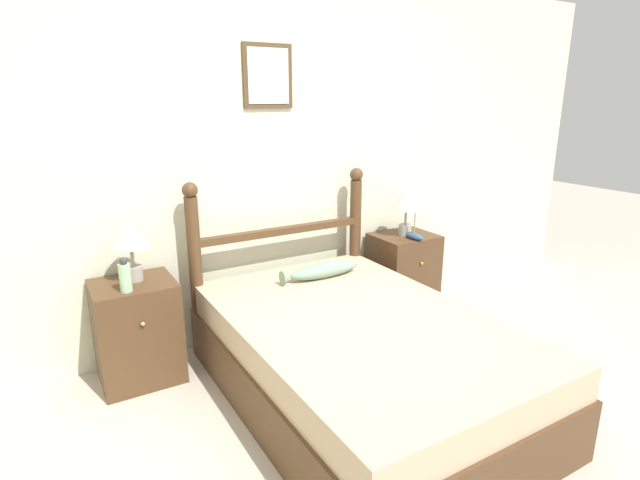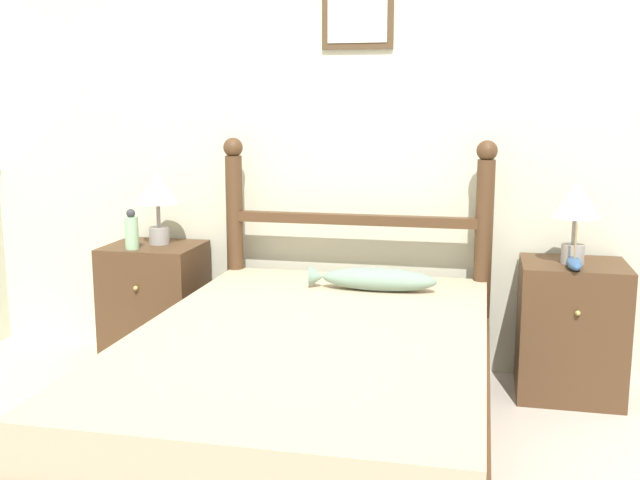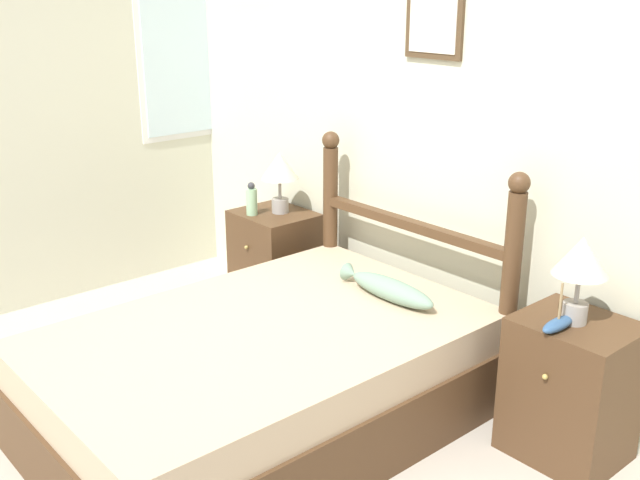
{
  "view_description": "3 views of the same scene",
  "coord_description": "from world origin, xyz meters",
  "px_view_note": "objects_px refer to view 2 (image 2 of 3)",
  "views": [
    {
      "loc": [
        -1.51,
        -1.5,
        1.71
      ],
      "look_at": [
        -0.03,
        0.99,
        0.87
      ],
      "focal_mm": 28.0,
      "sensor_mm": 36.0,
      "label": 1
    },
    {
      "loc": [
        0.61,
        -2.08,
        1.36
      ],
      "look_at": [
        -0.05,
        0.95,
        0.8
      ],
      "focal_mm": 42.0,
      "sensor_mm": 36.0,
      "label": 2
    },
    {
      "loc": [
        2.48,
        -1.22,
        1.98
      ],
      "look_at": [
        0.0,
        0.93,
        0.86
      ],
      "focal_mm": 42.0,
      "sensor_mm": 36.0,
      "label": 3
    }
  ],
  "objects_px": {
    "bottle": "(132,231)",
    "model_boat": "(574,263)",
    "table_lamp_left": "(158,192)",
    "fish_pillow": "(374,279)",
    "table_lamp_right": "(576,205)",
    "nightstand_right": "(571,330)",
    "bed": "(311,395)",
    "nightstand_left": "(155,304)"
  },
  "relations": [
    {
      "from": "table_lamp_left",
      "to": "model_boat",
      "type": "height_order",
      "value": "table_lamp_left"
    },
    {
      "from": "table_lamp_left",
      "to": "fish_pillow",
      "type": "relative_size",
      "value": 0.64
    },
    {
      "from": "bottle",
      "to": "fish_pillow",
      "type": "relative_size",
      "value": 0.35
    },
    {
      "from": "bed",
      "to": "nightstand_right",
      "type": "xyz_separation_m",
      "value": [
        1.05,
        0.88,
        0.07
      ]
    },
    {
      "from": "nightstand_right",
      "to": "model_boat",
      "type": "xyz_separation_m",
      "value": [
        -0.02,
        -0.13,
        0.35
      ]
    },
    {
      "from": "nightstand_right",
      "to": "table_lamp_right",
      "type": "xyz_separation_m",
      "value": [
        -0.01,
        -0.02,
        0.59
      ]
    },
    {
      "from": "table_lamp_right",
      "to": "nightstand_left",
      "type": "bearing_deg",
      "value": 179.54
    },
    {
      "from": "nightstand_right",
      "to": "table_lamp_left",
      "type": "height_order",
      "value": "table_lamp_left"
    },
    {
      "from": "table_lamp_left",
      "to": "fish_pillow",
      "type": "xyz_separation_m",
      "value": [
        1.17,
        -0.24,
        -0.34
      ]
    },
    {
      "from": "table_lamp_right",
      "to": "fish_pillow",
      "type": "height_order",
      "value": "table_lamp_right"
    },
    {
      "from": "bed",
      "to": "table_lamp_left",
      "type": "xyz_separation_m",
      "value": [
        -1.02,
        0.91,
        0.66
      ]
    },
    {
      "from": "fish_pillow",
      "to": "nightstand_left",
      "type": "bearing_deg",
      "value": 169.94
    },
    {
      "from": "nightstand_right",
      "to": "bottle",
      "type": "relative_size",
      "value": 3.11
    },
    {
      "from": "bottle",
      "to": "model_boat",
      "type": "relative_size",
      "value": 1.0
    },
    {
      "from": "nightstand_right",
      "to": "model_boat",
      "type": "bearing_deg",
      "value": -97.7
    },
    {
      "from": "fish_pillow",
      "to": "bottle",
      "type": "bearing_deg",
      "value": 176.21
    },
    {
      "from": "nightstand_left",
      "to": "fish_pillow",
      "type": "distance_m",
      "value": 1.24
    },
    {
      "from": "table_lamp_right",
      "to": "bottle",
      "type": "relative_size",
      "value": 1.85
    },
    {
      "from": "nightstand_right",
      "to": "fish_pillow",
      "type": "distance_m",
      "value": 0.96
    },
    {
      "from": "fish_pillow",
      "to": "table_lamp_left",
      "type": "bearing_deg",
      "value": 168.25
    },
    {
      "from": "bed",
      "to": "table_lamp_right",
      "type": "distance_m",
      "value": 1.49
    },
    {
      "from": "bottle",
      "to": "bed",
      "type": "bearing_deg",
      "value": -34.21
    },
    {
      "from": "model_boat",
      "to": "table_lamp_right",
      "type": "bearing_deg",
      "value": 87.95
    },
    {
      "from": "nightstand_left",
      "to": "nightstand_right",
      "type": "bearing_deg",
      "value": 0.0
    },
    {
      "from": "nightstand_left",
      "to": "fish_pillow",
      "type": "height_order",
      "value": "nightstand_left"
    },
    {
      "from": "nightstand_left",
      "to": "nightstand_right",
      "type": "distance_m",
      "value": 2.09
    },
    {
      "from": "table_lamp_right",
      "to": "bottle",
      "type": "xyz_separation_m",
      "value": [
        -2.13,
        -0.11,
        -0.18
      ]
    },
    {
      "from": "bottle",
      "to": "nightstand_left",
      "type": "bearing_deg",
      "value": 67.68
    },
    {
      "from": "model_boat",
      "to": "fish_pillow",
      "type": "xyz_separation_m",
      "value": [
        -0.88,
        -0.08,
        -0.1
      ]
    },
    {
      "from": "bed",
      "to": "table_lamp_left",
      "type": "relative_size",
      "value": 5.37
    },
    {
      "from": "nightstand_left",
      "to": "table_lamp_right",
      "type": "relative_size",
      "value": 1.68
    },
    {
      "from": "bed",
      "to": "table_lamp_right",
      "type": "relative_size",
      "value": 5.37
    },
    {
      "from": "table_lamp_left",
      "to": "model_boat",
      "type": "bearing_deg",
      "value": -4.55
    },
    {
      "from": "nightstand_right",
      "to": "table_lamp_right",
      "type": "height_order",
      "value": "table_lamp_right"
    },
    {
      "from": "bed",
      "to": "nightstand_left",
      "type": "xyz_separation_m",
      "value": [
        -1.05,
        0.88,
        0.07
      ]
    },
    {
      "from": "table_lamp_left",
      "to": "table_lamp_right",
      "type": "distance_m",
      "value": 2.06
    },
    {
      "from": "nightstand_right",
      "to": "model_boat",
      "type": "relative_size",
      "value": 3.11
    },
    {
      "from": "nightstand_left",
      "to": "nightstand_right",
      "type": "xyz_separation_m",
      "value": [
        2.09,
        0.0,
        0.0
      ]
    },
    {
      "from": "bed",
      "to": "table_lamp_right",
      "type": "height_order",
      "value": "table_lamp_right"
    },
    {
      "from": "table_lamp_right",
      "to": "bed",
      "type": "bearing_deg",
      "value": -140.22
    },
    {
      "from": "table_lamp_right",
      "to": "table_lamp_left",
      "type": "bearing_deg",
      "value": 178.64
    },
    {
      "from": "table_lamp_left",
      "to": "table_lamp_right",
      "type": "relative_size",
      "value": 1.0
    }
  ]
}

